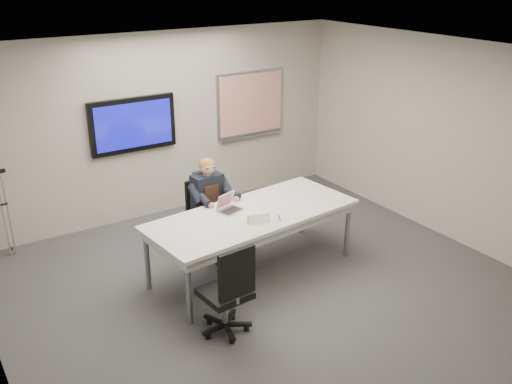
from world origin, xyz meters
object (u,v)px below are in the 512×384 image
seated_person (214,217)px  conference_table (253,220)px  office_chair_near (228,306)px  laptop (229,206)px  office_chair_far (206,226)px

seated_person → conference_table: bearing=-79.6°
conference_table → office_chair_near: bearing=-139.7°
office_chair_near → laptop: (0.73, 1.20, 0.54)m
conference_table → office_chair_far: office_chair_far is taller
conference_table → seated_person: size_ratio=2.09×
laptop → office_chair_near: bearing=-139.7°
office_chair_near → conference_table: bearing=-138.6°
office_chair_near → laptop: size_ratio=3.00×
conference_table → laptop: laptop is taller
seated_person → office_chair_near: bearing=-117.9°
conference_table → office_chair_near: office_chair_near is taller
office_chair_far → office_chair_near: (-0.76, -1.91, 0.03)m
conference_table → office_chair_near: size_ratio=2.57×
seated_person → laptop: seated_person is taller
conference_table → seated_person: 0.74m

